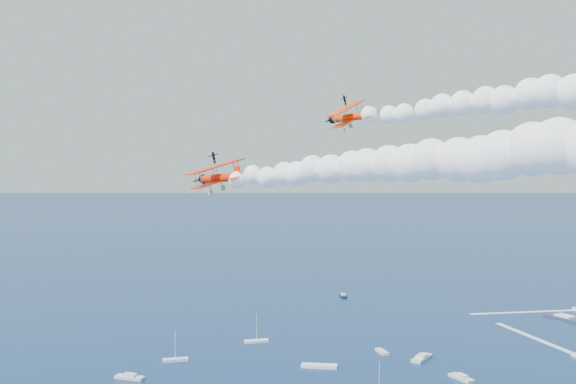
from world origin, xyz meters
The scene contains 6 objects.
biplane_lead centered at (4.77, 21.79, 58.63)m, with size 7.24×8.12×4.89m, color #FF3805, non-canonical shape.
biplane_trail centered at (-5.98, 7.53, 50.54)m, with size 8.15×9.14×5.51m, color #FF2805, non-canonical shape.
smoke_trail_lead centered at (33.74, 23.09, 60.83)m, with size 57.79×8.17×10.24m, color white, non-canonical shape.
smoke_trail_trail centered at (22.97, 5.78, 52.74)m, with size 57.75×8.97×10.24m, color white, non-canonical shape.
spectator_boats centered at (2.30, 106.77, 0.35)m, with size 211.63×182.61×0.70m.
boat_wakes centered at (-33.99, 111.57, 0.03)m, with size 65.49×201.78×0.04m.
Camera 1 is at (60.29, -59.78, 53.63)m, focal length 45.23 mm.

